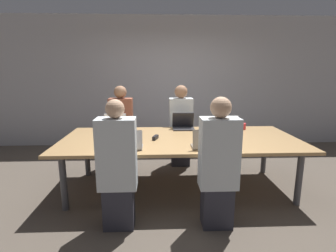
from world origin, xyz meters
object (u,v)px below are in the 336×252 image
(laptop_far_right, at_px, (227,125))
(stapler, at_px, (155,138))
(person_near_left, at_px, (117,168))
(laptop_far_center, at_px, (183,124))
(person_far_center, at_px, (181,127))
(cup_far_left, at_px, (98,129))
(laptop_near_midright, at_px, (206,143))
(laptop_far_left, at_px, (115,125))
(cup_far_right, at_px, (243,126))
(person_far_left, at_px, (122,128))
(person_near_midright, at_px, (218,166))
(laptop_near_left, at_px, (129,143))

(laptop_far_right, bearing_deg, stapler, -153.18)
(laptop_far_right, distance_m, person_near_left, 2.09)
(laptop_far_center, bearing_deg, person_far_center, 91.02)
(cup_far_left, distance_m, laptop_far_right, 2.02)
(laptop_near_midright, bearing_deg, laptop_far_left, -40.28)
(cup_far_right, bearing_deg, person_far_left, 166.30)
(person_far_left, height_order, cup_far_right, person_far_left)
(person_near_midright, height_order, person_far_center, person_far_center)
(cup_far_right, relative_size, laptop_far_center, 0.29)
(laptop_far_center, bearing_deg, person_near_midright, -81.66)
(person_far_left, height_order, person_far_center, person_far_center)
(laptop_far_center, xyz_separation_m, person_far_center, (-0.01, 0.37, -0.13))
(laptop_near_left, xyz_separation_m, laptop_far_center, (0.75, 1.07, 0.01))
(laptop_far_right, relative_size, stapler, 2.30)
(person_near_midright, bearing_deg, laptop_far_center, -81.66)
(cup_far_right, height_order, person_near_left, person_near_left)
(person_far_left, distance_m, laptop_far_right, 1.79)
(person_near_midright, relative_size, laptop_far_center, 4.10)
(laptop_far_left, height_order, cup_far_right, laptop_far_left)
(cup_far_left, height_order, person_near_midright, person_near_midright)
(cup_far_right, relative_size, person_far_center, 0.07)
(person_far_left, height_order, laptop_far_right, person_far_left)
(laptop_near_left, bearing_deg, person_far_center, -117.23)
(cup_far_right, relative_size, laptop_near_midright, 0.29)
(laptop_near_midright, bearing_deg, person_near_midright, 97.32)
(person_far_left, distance_m, stapler, 1.20)
(laptop_far_left, bearing_deg, person_near_left, -80.57)
(laptop_far_left, relative_size, stapler, 2.17)
(cup_far_right, xyz_separation_m, laptop_far_center, (-0.94, 0.08, 0.03))
(cup_far_left, height_order, person_near_left, person_near_left)
(laptop_far_left, distance_m, cup_far_left, 0.27)
(laptop_near_midright, height_order, person_near_midright, person_near_midright)
(cup_far_right, relative_size, person_near_left, 0.07)
(person_near_left, bearing_deg, laptop_near_midright, -158.42)
(laptop_near_midright, xyz_separation_m, person_near_left, (-1.00, -0.40, -0.15))
(laptop_far_center, bearing_deg, laptop_near_midright, -81.26)
(laptop_near_left, bearing_deg, cup_far_left, -58.36)
(cup_far_right, distance_m, laptop_near_left, 1.96)
(laptop_far_right, bearing_deg, cup_far_left, -178.42)
(person_far_left, bearing_deg, laptop_near_left, -78.85)
(laptop_near_midright, xyz_separation_m, person_far_center, (-0.17, 1.46, -0.12))
(laptop_near_midright, bearing_deg, laptop_far_center, -81.26)
(laptop_far_right, relative_size, person_near_left, 0.26)
(laptop_far_center, bearing_deg, person_far_left, 158.72)
(laptop_far_center, bearing_deg, stapler, -124.91)
(cup_far_left, bearing_deg, cup_far_right, 1.03)
(cup_far_right, height_order, laptop_far_center, laptop_far_center)
(laptop_far_left, distance_m, person_far_center, 1.15)
(person_near_left, distance_m, person_far_center, 2.03)
(laptop_far_left, distance_m, laptop_far_right, 1.76)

